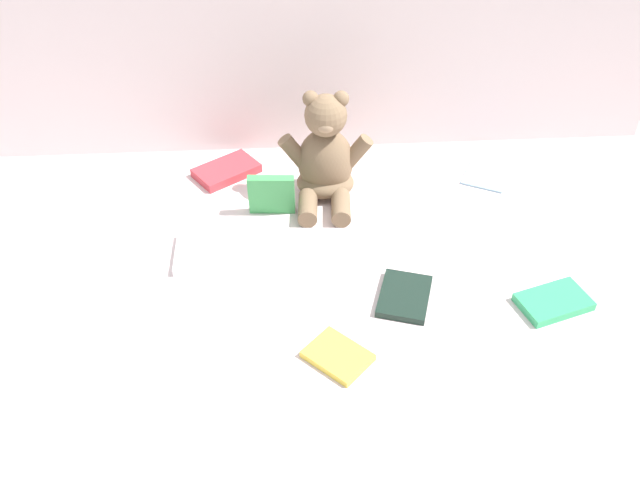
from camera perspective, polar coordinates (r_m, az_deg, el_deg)
The scene contains 10 objects.
ground_plane at distance 1.39m, azimuth -0.78°, elevation -0.54°, with size 3.20×3.20×0.00m, color silver.
backdrop_drape at distance 1.54m, azimuth -1.69°, elevation 18.78°, with size 1.63×0.03×0.69m, color silver.
teddy_bear at distance 1.48m, azimuth 0.45°, elevation 6.61°, with size 0.20×0.18×0.24m.
book_case_0 at distance 1.33m, azimuth 18.53°, elevation -4.81°, with size 0.08×0.13×0.02m, color #30A665.
book_case_1 at distance 1.28m, azimuth 6.91°, elevation -4.57°, with size 0.09×0.12×0.01m, color black.
book_case_2 at distance 1.64m, azimuth 13.55°, elevation 5.49°, with size 0.09×0.14×0.01m, color #8CB1CA.
book_case_3 at distance 1.45m, azimuth -3.98°, elevation 3.71°, with size 0.10×0.02×0.09m, color #3F9C51.
book_case_4 at distance 1.18m, azimuth 1.46°, elevation -9.43°, with size 0.08×0.10×0.01m, color yellow.
book_case_5 at distance 1.60m, azimuth -7.64°, elevation 5.64°, with size 0.08×0.14×0.02m, color #C0333C.
book_case_6 at distance 1.38m, azimuth -10.32°, elevation -1.05°, with size 0.07×0.12×0.02m, color silver.
Camera 1 is at (-0.05, -1.06, 0.90)m, focal length 39.20 mm.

